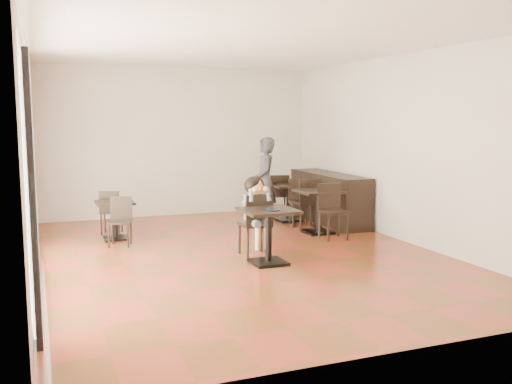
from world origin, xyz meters
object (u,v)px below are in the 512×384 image
cafe_table_back (288,203)px  child (255,216)px  chair_left_a (111,212)px  chair_back_b (300,203)px  child_chair (255,224)px  chair_back_a (278,195)px  adult_patron (265,182)px  cafe_table_mid (318,212)px  cafe_table_left (115,220)px  chair_mid_b (334,212)px  child_table (268,237)px  chair_left_b (120,222)px  chair_mid_a (306,203)px

cafe_table_back → child: bearing=-124.2°
chair_left_a → chair_back_b: chair_back_b is taller
child_chair → chair_back_a: (1.73, 3.08, -0.03)m
child → cafe_table_back: size_ratio=1.61×
adult_patron → cafe_table_mid: size_ratio=2.16×
child → cafe_table_left: bearing=133.5°
chair_mid_b → child: bearing=-157.1°
child → cafe_table_left: 2.72m
cafe_table_back → cafe_table_left: bearing=-171.0°
chair_mid_b → child_chair: bearing=-157.1°
adult_patron → chair_back_a: adult_patron is taller
child_chair → cafe_table_back: size_ratio=1.28×
child → cafe_table_back: (1.72, 2.53, -0.23)m
child_chair → chair_mid_b: 1.82m
child_table → chair_left_a: bearing=121.3°
child → chair_left_a: size_ratio=1.51×
chair_left_b → chair_back_b: bearing=27.1°
cafe_table_back → chair_back_b: size_ratio=0.83×
chair_mid_a → chair_back_a: (0.01, 1.37, -0.03)m
child → cafe_table_back: child is taller
child → adult_patron: (1.08, 2.23, 0.26)m
child_chair → chair_mid_b: bearing=-160.6°
child_chair → chair_mid_a: bearing=-135.2°
child_table → adult_patron: size_ratio=0.46×
chair_mid_b → chair_left_b: chair_mid_b is taller
child_chair → chair_mid_a: child_chair is taller
chair_back_b → child: bearing=-117.6°
child → adult_patron: bearing=64.2°
chair_back_a → chair_left_a: bearing=22.5°
cafe_table_left → chair_back_b: bearing=0.2°
cafe_table_left → chair_back_a: bearing=17.2°
cafe_table_back → child_chair: bearing=-124.2°
cafe_table_left → chair_back_b: 3.59m
child_table → child: 0.59m
child_chair → cafe_table_mid: 2.05m
chair_mid_b → chair_left_a: 4.06m
chair_left_b → cafe_table_left: bearing=108.2°
cafe_table_left → chair_mid_a: (3.58, -0.26, 0.15)m
child_table → chair_back_a: bearing=64.5°
chair_mid_b → chair_left_a: size_ratio=1.20×
adult_patron → chair_mid_a: adult_patron is taller
chair_back_a → chair_back_b: 1.10m
adult_patron → cafe_table_mid: bearing=43.5°
chair_left_a → chair_mid_a: bearing=-174.6°
cafe_table_mid → cafe_table_left: 3.65m
chair_mid_b → chair_back_a: 2.47m
chair_mid_a → chair_left_a: chair_mid_a is taller
chair_left_a → chair_left_b: size_ratio=1.00×
adult_patron → chair_back_a: bearing=156.2°
cafe_table_back → chair_left_b: (-3.58, -1.11, 0.02)m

